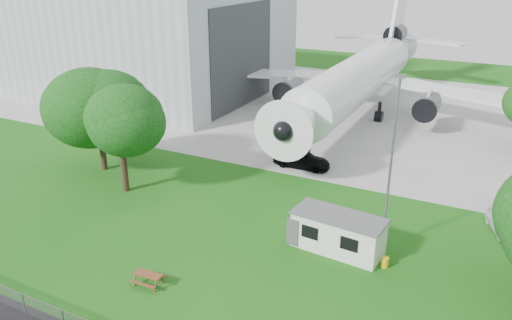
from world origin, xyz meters
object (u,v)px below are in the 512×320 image
at_px(airliner, 361,75).
at_px(picnic_west, 149,284).
at_px(site_cabin, 338,233).
at_px(hangar, 128,24).

xyz_separation_m(airliner, picnic_west, (-1.52, -40.09, -5.27)).
xyz_separation_m(site_cabin, picnic_west, (-9.02, -8.98, -1.31)).
height_order(hangar, picnic_west, hangar).
distance_m(hangar, picnic_west, 53.80).
relative_size(hangar, picnic_west, 23.89).
height_order(hangar, site_cabin, hangar).
bearing_deg(site_cabin, hangar, 144.29).
xyz_separation_m(hangar, airliner, (35.97, -0.14, -4.14)).
distance_m(hangar, site_cabin, 54.15).
bearing_deg(picnic_west, airliner, 84.98).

